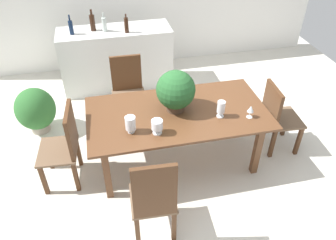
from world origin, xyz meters
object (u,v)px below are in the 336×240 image
at_px(wine_glass, 251,109).
at_px(potted_plant_floor, 36,110).
at_px(crystal_vase_center_near, 221,108).
at_px(wine_bottle_green, 104,24).
at_px(crystal_vase_left, 130,123).
at_px(wine_bottle_dark, 71,27).
at_px(chair_foot_end, 277,115).
at_px(wine_bottle_tall, 126,25).
at_px(flower_centerpiece, 176,91).
at_px(chair_near_left, 154,198).
at_px(crystal_vase_right, 157,125).
at_px(kitchen_counter, 117,59).
at_px(chair_head_end, 65,143).
at_px(chair_far_left, 128,88).
at_px(dining_table, 177,118).
at_px(wine_bottle_amber, 92,22).

xyz_separation_m(wine_glass, potted_plant_floor, (-2.43, 1.26, -0.51)).
relative_size(crystal_vase_center_near, wine_bottle_green, 0.69).
distance_m(crystal_vase_left, wine_bottle_dark, 2.23).
bearing_deg(chair_foot_end, wine_bottle_tall, 45.02).
bearing_deg(wine_bottle_green, crystal_vase_left, -87.55).
bearing_deg(flower_centerpiece, chair_near_left, -113.28).
relative_size(crystal_vase_right, kitchen_counter, 0.09).
bearing_deg(chair_head_end, chair_foot_end, 94.44).
xyz_separation_m(flower_centerpiece, wine_glass, (0.75, -0.32, -0.14)).
distance_m(chair_far_left, crystal_vase_left, 1.26).
distance_m(flower_centerpiece, wine_bottle_tall, 1.78).
bearing_deg(dining_table, wine_glass, -19.40).
height_order(chair_foot_end, wine_bottle_dark, wine_bottle_dark).
relative_size(crystal_vase_left, crystal_vase_center_near, 0.97).
bearing_deg(wine_bottle_dark, chair_head_end, -93.87).
xyz_separation_m(flower_centerpiece, wine_bottle_green, (-0.63, 1.86, 0.08)).
bearing_deg(crystal_vase_left, potted_plant_floor, 132.88).
bearing_deg(chair_far_left, wine_glass, -45.30).
distance_m(chair_near_left, wine_bottle_tall, 2.83).
distance_m(chair_near_left, crystal_vase_right, 0.74).
bearing_deg(potted_plant_floor, crystal_vase_left, -47.12).
xyz_separation_m(crystal_vase_right, wine_bottle_dark, (-0.83, 2.22, 0.23)).
distance_m(crystal_vase_left, kitchen_counter, 2.22).
xyz_separation_m(crystal_vase_right, potted_plant_floor, (-1.40, 1.31, -0.50)).
bearing_deg(chair_far_left, chair_near_left, -89.30).
distance_m(chair_head_end, crystal_vase_center_near, 1.72).
bearing_deg(wine_bottle_green, wine_glass, -57.69).
height_order(wine_glass, wine_bottle_dark, wine_bottle_dark).
xyz_separation_m(chair_head_end, wine_bottle_green, (0.61, 1.92, 0.54)).
xyz_separation_m(crystal_vase_center_near, wine_bottle_green, (-1.07, 2.09, 0.22)).
height_order(dining_table, wine_glass, wine_glass).
xyz_separation_m(chair_head_end, crystal_vase_left, (0.70, -0.23, 0.32)).
height_order(chair_foot_end, wine_bottle_tall, wine_bottle_tall).
height_order(chair_far_left, potted_plant_floor, chair_far_left).
distance_m(crystal_vase_right, kitchen_counter, 2.31).
bearing_deg(potted_plant_floor, crystal_vase_right, -43.02).
relative_size(crystal_vase_left, wine_bottle_amber, 0.60).
xyz_separation_m(dining_table, wine_bottle_dark, (-1.12, 1.92, 0.42)).
distance_m(chair_far_left, chair_near_left, 1.95).
bearing_deg(chair_near_left, wine_bottle_amber, -80.26).
distance_m(chair_foot_end, crystal_vase_left, 1.85).
distance_m(chair_far_left, crystal_vase_center_near, 1.49).
xyz_separation_m(wine_bottle_dark, wine_bottle_tall, (0.79, -0.11, 0.01)).
xyz_separation_m(chair_head_end, crystal_vase_center_near, (1.68, -0.17, 0.33)).
height_order(dining_table, crystal_vase_left, crystal_vase_left).
distance_m(wine_bottle_green, wine_bottle_tall, 0.33).
xyz_separation_m(chair_foot_end, wine_bottle_tall, (-1.58, 1.80, 0.58)).
bearing_deg(wine_bottle_dark, potted_plant_floor, -122.02).
relative_size(chair_near_left, potted_plant_floor, 1.61).
relative_size(dining_table, flower_centerpiece, 4.24).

